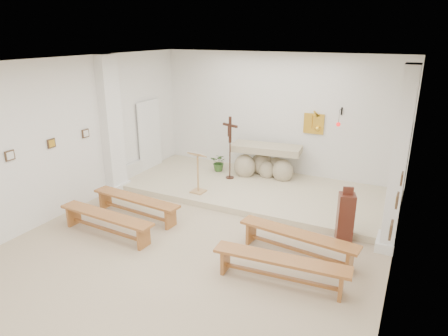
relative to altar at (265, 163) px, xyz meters
The scene contains 27 objects.
ground 4.43m from the altar, 88.64° to the right, with size 7.00×10.00×0.00m, color tan.
wall_left 5.68m from the altar, 127.59° to the right, with size 0.02×10.00×3.50m, color silver.
wall_right 5.81m from the altar, 50.74° to the right, with size 0.02×10.00×3.50m, color silver.
wall_back 1.36m from the altar, 79.98° to the left, with size 7.00×0.02×3.50m, color silver.
ceiling 5.30m from the altar, 88.64° to the right, with size 7.00×10.00×0.02m, color silver.
sanctuary_platform 1.01m from the altar, 83.36° to the right, with size 6.98×3.00×0.15m, color #C1B494.
pilaster_left 4.23m from the altar, 143.71° to the right, with size 0.26×0.55×3.50m, color white.
pilaster_right 4.40m from the altar, 34.62° to the right, with size 0.26×0.55×3.50m, color white.
gold_wall_relief 1.71m from the altar, 25.94° to the left, with size 0.55×0.04×0.55m, color gold.
sanctuary_lamp 2.28m from the altar, ahead, with size 0.11×0.36×0.44m.
station_frame_left_front 6.31m from the altar, 122.92° to the right, with size 0.03×0.20×0.20m, color #442F1E.
station_frame_left_mid 5.51m from the altar, 128.72° to the right, with size 0.03×0.20×0.20m, color #442F1E.
station_frame_left_rear 4.79m from the altar, 136.46° to the right, with size 0.03×0.20×0.20m, color #442F1E.
station_frame_right_front 6.42m from the altar, 55.49° to the right, with size 0.03×0.20×0.20m, color #442F1E.
station_frame_right_mid 5.64m from the altar, 49.59° to the right, with size 0.03×0.20×0.20m, color #442F1E.
station_frame_right_rear 4.94m from the altar, 41.82° to the right, with size 0.03×0.20×0.20m, color #442F1E.
radiator_left 3.74m from the altar, 152.95° to the right, with size 0.10×0.85×0.52m, color silver.
radiator_right 3.93m from the altar, 25.66° to the right, with size 0.10×0.85×0.52m, color silver.
altar is the anchor object (origin of this frame).
lectern 2.19m from the altar, 119.51° to the right, with size 0.41×0.35×1.10m.
crucifix_stand 1.18m from the altar, 142.98° to the right, with size 0.51×0.23×1.73m.
potted_plant 1.35m from the altar, behind, with size 0.47×0.41×0.53m, color #315923.
donation_pedestal 3.65m from the altar, 43.25° to the right, with size 0.39×0.39×1.16m.
bench_left_front 3.91m from the altar, 116.92° to the right, with size 2.31×0.55×0.48m.
bench_right_front 4.01m from the altar, 60.41° to the right, with size 2.31×0.64×0.48m.
bench_left_second 4.79m from the altar, 111.69° to the right, with size 2.30×0.50×0.48m.
bench_right_second 4.88m from the altar, 66.03° to the right, with size 2.30×0.54×0.48m.
Camera 1 is at (3.58, -5.60, 4.00)m, focal length 32.00 mm.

